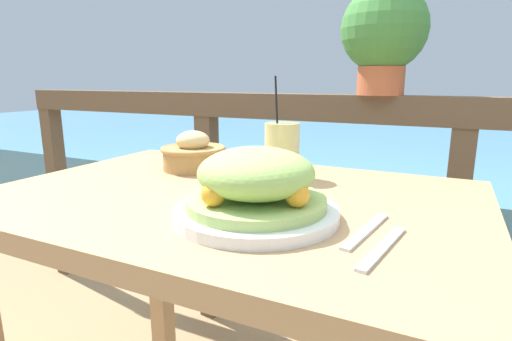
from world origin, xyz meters
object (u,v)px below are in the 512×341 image
at_px(salad_plate, 256,188).
at_px(bread_basket, 193,154).
at_px(potted_plant, 384,34).
at_px(drink_glass, 282,151).

relative_size(salad_plate, bread_basket, 1.65).
relative_size(bread_basket, potted_plant, 0.52).
distance_m(drink_glass, potted_plant, 0.57).
bearing_deg(salad_plate, drink_glass, 103.56).
xyz_separation_m(salad_plate, drink_glass, (-0.07, 0.29, 0.01)).
bearing_deg(bread_basket, drink_glass, 2.23).
bearing_deg(drink_glass, bread_basket, -177.77).
xyz_separation_m(salad_plate, potted_plant, (0.08, 0.74, 0.32)).
bearing_deg(potted_plant, salad_plate, -96.27).
bearing_deg(salad_plate, potted_plant, 83.73).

